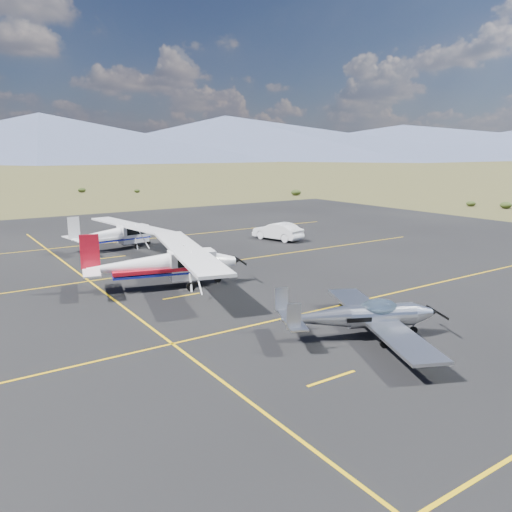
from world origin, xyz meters
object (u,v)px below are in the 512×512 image
object	(u,v)px
aircraft_plain	(118,233)
sedan	(278,231)
aircraft_low_wing	(363,316)
aircraft_cessna	(165,263)

from	to	relation	value
aircraft_plain	sedan	size ratio (longest dim) A/B	2.45
aircraft_low_wing	sedan	world-z (taller)	aircraft_low_wing
sedan	aircraft_low_wing	bearing A→B (deg)	47.26
aircraft_low_wing	aircraft_plain	distance (m)	22.79
aircraft_low_wing	aircraft_cessna	distance (m)	11.47
aircraft_low_wing	aircraft_plain	world-z (taller)	aircraft_plain
aircraft_cessna	sedan	world-z (taller)	aircraft_cessna
aircraft_plain	aircraft_low_wing	bearing A→B (deg)	-92.86
aircraft_cessna	sedan	bearing A→B (deg)	45.64
aircraft_low_wing	aircraft_cessna	size ratio (longest dim) A/B	0.68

